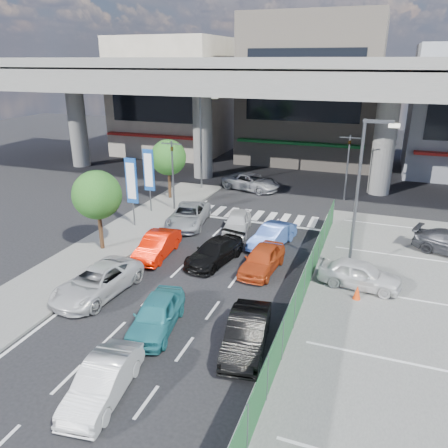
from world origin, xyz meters
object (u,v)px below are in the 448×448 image
at_px(signboard_near, 132,183).
at_px(kei_truck_front_right, 272,236).
at_px(street_lamp_left, 203,134).
at_px(hatch_black_mid_right, 247,333).
at_px(taxi_orange_right, 262,259).
at_px(tree_near, 97,195).
at_px(crossing_wagon_silver, 251,182).
at_px(signboard_far, 149,172).
at_px(wagon_silver_front_left, 188,215).
at_px(taxi_orange_left, 157,245).
at_px(taxi_teal_mid, 156,314).
at_px(traffic_cone, 357,292).
at_px(sedan_white_mid_left, 97,282).
at_px(traffic_light_left, 172,159).
at_px(parked_sedan_white, 360,274).
at_px(street_lamp_right, 362,186).
at_px(tree_far, 168,158).
at_px(hatch_white_back_mid, 103,381).
at_px(sedan_white_front_mid, 237,222).
at_px(traffic_light_right, 349,151).
at_px(sedan_black_mid, 215,252).

distance_m(signboard_near, kei_truck_front_right, 9.83).
xyz_separation_m(street_lamp_left, hatch_black_mid_right, (10.18, -20.12, -4.08)).
distance_m(signboard_near, taxi_orange_right, 10.67).
bearing_deg(tree_near, crossing_wagon_silver, 73.22).
bearing_deg(signboard_near, signboard_far, 97.59).
distance_m(taxi_orange_right, wagon_silver_front_left, 8.22).
height_order(taxi_orange_left, crossing_wagon_silver, crossing_wagon_silver).
bearing_deg(crossing_wagon_silver, taxi_teal_mid, -158.97).
bearing_deg(traffic_cone, sedan_white_mid_left, -162.35).
xyz_separation_m(traffic_light_left, hatch_black_mid_right, (10.05, -14.12, -3.25)).
bearing_deg(parked_sedan_white, street_lamp_right, 21.95).
distance_m(taxi_teal_mid, hatch_black_mid_right, 3.92).
xyz_separation_m(signboard_near, taxi_teal_mid, (7.13, -10.12, -2.37)).
bearing_deg(tree_near, signboard_near, 92.87).
bearing_deg(taxi_teal_mid, crossing_wagon_silver, 86.73).
bearing_deg(parked_sedan_white, tree_far, 63.01).
xyz_separation_m(street_lamp_right, hatch_white_back_mid, (-7.02, -12.26, -4.13)).
distance_m(signboard_near, crossing_wagon_silver, 12.48).
bearing_deg(hatch_white_back_mid, sedan_white_front_mid, 84.37).
xyz_separation_m(taxi_orange_left, crossing_wagon_silver, (1.10, 14.95, 0.03)).
height_order(kei_truck_front_right, parked_sedan_white, parked_sedan_white).
bearing_deg(tree_near, street_lamp_left, 87.24).
height_order(sedan_white_mid_left, taxi_orange_left, sedan_white_mid_left).
xyz_separation_m(taxi_orange_left, kei_truck_front_right, (5.82, 3.70, -0.02)).
relative_size(street_lamp_right, signboard_near, 1.70).
height_order(tree_far, crossing_wagon_silver, tree_far).
xyz_separation_m(sedan_white_front_mid, traffic_cone, (8.01, -6.28, -0.25)).
distance_m(traffic_light_left, sedan_white_front_mid, 7.14).
xyz_separation_m(traffic_light_right, hatch_black_mid_right, (-1.65, -21.12, -3.25)).
relative_size(taxi_teal_mid, crossing_wagon_silver, 0.80).
relative_size(traffic_light_right, hatch_black_mid_right, 1.24).
xyz_separation_m(tree_far, wagon_silver_front_left, (3.88, -4.94, -2.70)).
distance_m(traffic_light_left, signboard_far, 1.93).
bearing_deg(sedan_white_front_mid, wagon_silver_front_left, 168.63).
relative_size(street_lamp_right, kei_truck_front_right, 2.00).
xyz_separation_m(sedan_white_front_mid, parked_sedan_white, (8.01, -5.00, 0.08)).
distance_m(tree_near, parked_sedan_white, 14.86).
bearing_deg(street_lamp_left, traffic_light_right, 4.83).
xyz_separation_m(tree_near, sedan_white_front_mid, (6.61, 5.45, -2.72)).
distance_m(traffic_light_right, signboard_near, 16.83).
bearing_deg(signboard_far, taxi_teal_mid, -60.15).
height_order(traffic_light_right, street_lamp_right, street_lamp_right).
height_order(signboard_far, taxi_orange_left, signboard_far).
relative_size(tree_near, sedan_white_mid_left, 0.97).
bearing_deg(hatch_white_back_mid, sedan_black_mid, 83.81).
height_order(signboard_far, traffic_cone, signboard_far).
bearing_deg(traffic_light_right, hatch_white_back_mid, -101.96).
bearing_deg(traffic_cone, taxi_orange_left, 174.10).
xyz_separation_m(tree_near, crossing_wagon_silver, (4.60, 15.27, -2.69)).
distance_m(signboard_near, taxi_teal_mid, 12.61).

